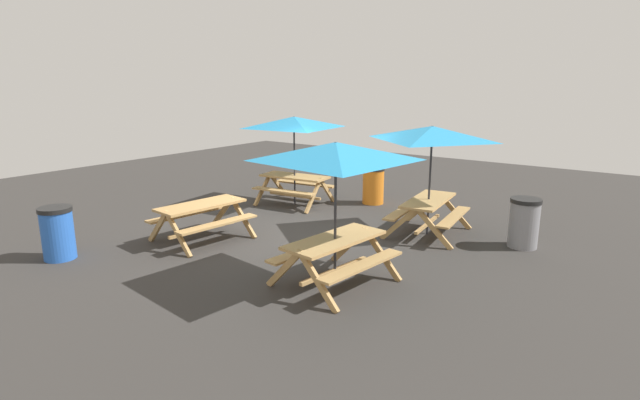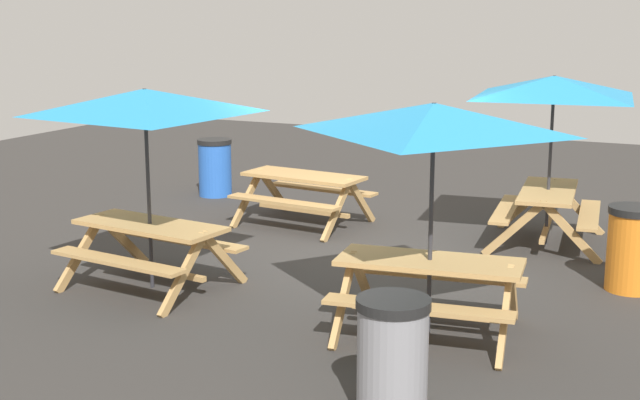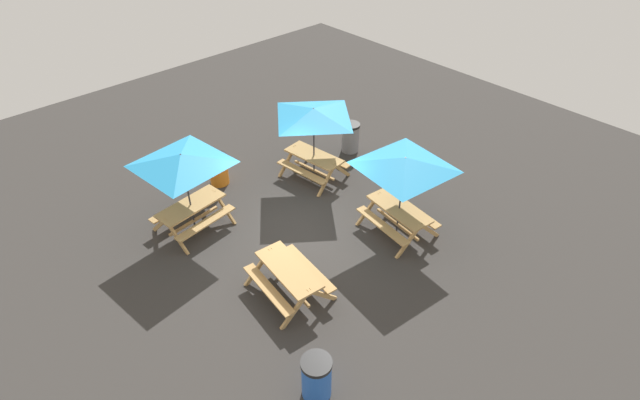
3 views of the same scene
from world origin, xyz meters
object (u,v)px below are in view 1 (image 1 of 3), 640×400
(trash_bin_blue, at_px, (58,233))
(picnic_table_3, at_px, (336,162))
(picnic_table_1, at_px, (432,141))
(picnic_table_2, at_px, (202,213))
(trash_bin_gray, at_px, (524,223))
(picnic_table_0, at_px, (294,129))
(trash_bin_orange, at_px, (373,185))

(trash_bin_blue, bearing_deg, picnic_table_3, -66.81)
(picnic_table_1, distance_m, trash_bin_blue, 7.41)
(picnic_table_2, relative_size, picnic_table_3, 0.69)
(picnic_table_3, bearing_deg, picnic_table_1, 5.45)
(picnic_table_1, xyz_separation_m, trash_bin_gray, (0.31, -1.88, -1.49))
(picnic_table_2, relative_size, trash_bin_blue, 1.98)
(picnic_table_3, bearing_deg, picnic_table_0, 52.76)
(trash_bin_blue, distance_m, trash_bin_gray, 8.82)
(picnic_table_3, relative_size, trash_bin_orange, 2.86)
(trash_bin_orange, bearing_deg, trash_bin_gray, -108.01)
(picnic_table_0, bearing_deg, picnic_table_1, 167.71)
(trash_bin_blue, xyz_separation_m, trash_bin_gray, (5.71, -6.72, 0.00))
(picnic_table_0, relative_size, picnic_table_2, 1.45)
(picnic_table_3, height_order, trash_bin_gray, picnic_table_3)
(picnic_table_3, bearing_deg, picnic_table_2, 92.66)
(picnic_table_2, bearing_deg, trash_bin_blue, 157.75)
(picnic_table_3, xyz_separation_m, trash_bin_gray, (3.68, -1.97, -1.49))
(picnic_table_0, xyz_separation_m, picnic_table_3, (-3.77, -3.87, 0.00))
(picnic_table_2, relative_size, trash_bin_orange, 1.98)
(picnic_table_2, xyz_separation_m, trash_bin_blue, (-2.30, 1.27, -0.07))
(picnic_table_0, height_order, picnic_table_1, same)
(trash_bin_orange, bearing_deg, picnic_table_1, -125.85)
(picnic_table_0, height_order, picnic_table_2, picnic_table_0)
(picnic_table_1, xyz_separation_m, trash_bin_blue, (-5.41, 4.84, -1.49))
(picnic_table_0, distance_m, trash_bin_gray, 6.03)
(picnic_table_3, distance_m, trash_bin_gray, 4.43)
(picnic_table_0, bearing_deg, trash_bin_blue, 74.82)
(trash_bin_blue, bearing_deg, trash_bin_gray, -49.63)
(picnic_table_0, bearing_deg, picnic_table_2, 89.71)
(picnic_table_2, height_order, trash_bin_gray, trash_bin_gray)
(picnic_table_2, xyz_separation_m, trash_bin_orange, (4.77, -1.27, -0.07))
(picnic_table_0, relative_size, trash_bin_gray, 2.87)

